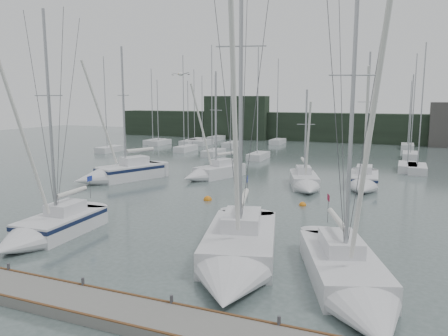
# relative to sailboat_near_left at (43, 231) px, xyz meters

# --- Properties ---
(ground) EXTENTS (160.00, 160.00, 0.00)m
(ground) POSITION_rel_sailboat_near_left_xyz_m (8.46, -0.40, -0.55)
(ground) COLOR #475754
(ground) RESTS_ON ground
(dock) EXTENTS (24.00, 2.00, 0.40)m
(dock) POSITION_rel_sailboat_near_left_xyz_m (8.46, -5.40, -0.35)
(dock) COLOR slate
(dock) RESTS_ON ground
(far_treeline) EXTENTS (90.00, 4.00, 5.00)m
(far_treeline) POSITION_rel_sailboat_near_left_xyz_m (8.46, 61.60, 1.95)
(far_treeline) COLOR black
(far_treeline) RESTS_ON ground
(far_building_left) EXTENTS (12.00, 3.00, 8.00)m
(far_building_left) POSITION_rel_sailboat_near_left_xyz_m (-11.54, 59.60, 3.45)
(far_building_left) COLOR black
(far_building_left) RESTS_ON ground
(mast_forest) EXTENTS (55.93, 27.96, 14.51)m
(mast_forest) POSITION_rel_sailboat_near_left_xyz_m (-0.34, 44.15, -0.05)
(mast_forest) COLOR silver
(mast_forest) RESTS_ON ground
(sailboat_near_left) EXTENTS (3.03, 7.99, 13.27)m
(sailboat_near_left) POSITION_rel_sailboat_near_left_xyz_m (0.00, 0.00, 0.00)
(sailboat_near_left) COLOR silver
(sailboat_near_left) RESTS_ON ground
(sailboat_near_center) EXTENTS (5.87, 10.95, 17.11)m
(sailboat_near_center) POSITION_rel_sailboat_near_left_xyz_m (11.22, 0.08, 0.04)
(sailboat_near_center) COLOR silver
(sailboat_near_center) RESTS_ON ground
(sailboat_near_right) EXTENTS (5.84, 9.83, 14.58)m
(sailboat_near_right) POSITION_rel_sailboat_near_left_xyz_m (16.43, -0.78, -0.02)
(sailboat_near_right) COLOR silver
(sailboat_near_right) RESTS_ON ground
(sailboat_mid_a) EXTENTS (6.01, 9.12, 13.24)m
(sailboat_mid_a) POSITION_rel_sailboat_near_left_xyz_m (-6.85, 15.84, 0.12)
(sailboat_mid_a) COLOR silver
(sailboat_mid_a) RESTS_ON ground
(sailboat_mid_b) EXTENTS (4.67, 7.22, 10.91)m
(sailboat_mid_b) POSITION_rel_sailboat_near_left_xyz_m (0.72, 20.24, -0.02)
(sailboat_mid_b) COLOR silver
(sailboat_mid_b) RESTS_ON ground
(sailboat_mid_c) EXTENTS (4.19, 7.20, 9.08)m
(sailboat_mid_c) POSITION_rel_sailboat_near_left_xyz_m (10.33, 18.94, -0.04)
(sailboat_mid_c) COLOR silver
(sailboat_mid_c) RESTS_ON ground
(sailboat_mid_d) EXTENTS (2.81, 7.52, 12.31)m
(sailboat_mid_d) POSITION_rel_sailboat_near_left_xyz_m (14.87, 21.13, 0.01)
(sailboat_mid_d) COLOR silver
(sailboat_mid_d) RESTS_ON ground
(buoy_a) EXTENTS (0.65, 0.65, 0.65)m
(buoy_a) POSITION_rel_sailboat_near_left_xyz_m (4.29, 12.14, -0.55)
(buoy_a) COLOR orange
(buoy_a) RESTS_ON ground
(buoy_b) EXTENTS (0.54, 0.54, 0.54)m
(buoy_b) POSITION_rel_sailboat_near_left_xyz_m (11.36, 13.24, -0.55)
(buoy_b) COLOR orange
(buoy_b) RESTS_ON ground
(seagull) EXTENTS (0.95, 0.43, 0.19)m
(seagull) POSITION_rel_sailboat_near_left_xyz_m (7.36, 2.31, 8.35)
(seagull) COLOR silver
(seagull) RESTS_ON ground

